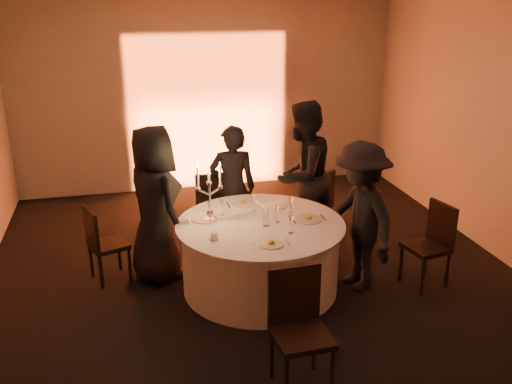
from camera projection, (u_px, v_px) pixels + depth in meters
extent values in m
plane|color=black|center=(260.00, 287.00, 6.31)|extent=(7.00, 7.00, 0.00)
plane|color=silver|center=(261.00, 2.00, 5.28)|extent=(7.00, 7.00, 0.00)
plane|color=#B1ACA4|center=(207.00, 96.00, 8.99)|extent=(7.00, 0.00, 7.00)
plane|color=#B1ACA4|center=(446.00, 369.00, 2.59)|extent=(7.00, 0.00, 7.00)
cube|color=black|center=(213.00, 188.00, 9.21)|extent=(0.25, 0.12, 0.10)
cylinder|color=black|center=(260.00, 286.00, 6.30)|extent=(0.60, 0.60, 0.03)
cylinder|color=black|center=(260.00, 257.00, 6.18)|extent=(0.20, 0.20, 0.75)
cylinder|color=white|center=(260.00, 257.00, 6.18)|extent=(1.68, 1.68, 0.75)
cylinder|color=white|center=(260.00, 224.00, 6.05)|extent=(1.80, 1.80, 0.02)
cube|color=black|center=(109.00, 245.00, 6.34)|extent=(0.49, 0.49, 0.05)
cube|color=black|center=(91.00, 229.00, 6.17)|extent=(0.17, 0.38, 0.44)
cylinder|color=black|center=(130.00, 264.00, 6.37)|extent=(0.04, 0.04, 0.41)
cylinder|color=black|center=(119.00, 253.00, 6.63)|extent=(0.04, 0.04, 0.41)
cylinder|color=black|center=(101.00, 272.00, 6.20)|extent=(0.04, 0.04, 0.41)
cylinder|color=black|center=(91.00, 260.00, 6.46)|extent=(0.04, 0.04, 0.41)
cube|color=black|center=(211.00, 203.00, 7.58)|extent=(0.44, 0.44, 0.05)
cube|color=black|center=(210.00, 191.00, 7.33)|extent=(0.38, 0.10, 0.44)
cylinder|color=black|center=(223.00, 213.00, 7.81)|extent=(0.04, 0.04, 0.41)
cylinder|color=black|center=(199.00, 213.00, 7.79)|extent=(0.04, 0.04, 0.41)
cylinder|color=black|center=(224.00, 222.00, 7.50)|extent=(0.04, 0.04, 0.41)
cylinder|color=black|center=(199.00, 223.00, 7.48)|extent=(0.04, 0.04, 0.41)
cube|color=black|center=(313.00, 205.00, 7.44)|extent=(0.56, 0.56, 0.05)
cube|color=black|center=(326.00, 190.00, 7.25)|extent=(0.33, 0.29, 0.46)
cylinder|color=black|center=(308.00, 214.00, 7.74)|extent=(0.04, 0.04, 0.43)
cylinder|color=black|center=(295.00, 222.00, 7.48)|extent=(0.04, 0.04, 0.43)
cylinder|color=black|center=(330.00, 220.00, 7.55)|extent=(0.04, 0.04, 0.43)
cylinder|color=black|center=(317.00, 228.00, 7.29)|extent=(0.04, 0.04, 0.43)
cube|color=black|center=(426.00, 248.00, 6.21)|extent=(0.48, 0.48, 0.05)
cube|color=black|center=(442.00, 224.00, 6.20)|extent=(0.12, 0.41, 0.47)
cylinder|color=black|center=(401.00, 263.00, 6.37)|extent=(0.04, 0.04, 0.44)
cylinder|color=black|center=(422.00, 277.00, 6.07)|extent=(0.04, 0.04, 0.44)
cylinder|color=black|center=(426.00, 257.00, 6.51)|extent=(0.04, 0.04, 0.44)
cylinder|color=black|center=(447.00, 270.00, 6.21)|extent=(0.04, 0.04, 0.44)
cube|color=black|center=(302.00, 337.00, 4.57)|extent=(0.47, 0.47, 0.05)
cube|color=black|center=(294.00, 294.00, 4.66)|extent=(0.45, 0.06, 0.51)
cylinder|color=black|center=(286.00, 382.00, 4.43)|extent=(0.04, 0.04, 0.48)
cylinder|color=black|center=(332.00, 373.00, 4.53)|extent=(0.04, 0.04, 0.48)
cylinder|color=black|center=(272.00, 353.00, 4.78)|extent=(0.04, 0.04, 0.48)
cylinder|color=black|center=(314.00, 345.00, 4.88)|extent=(0.04, 0.04, 0.48)
imported|color=black|center=(155.00, 205.00, 6.24)|extent=(0.88, 1.02, 1.77)
imported|color=black|center=(233.00, 189.00, 6.98)|extent=(0.61, 0.43, 1.59)
imported|color=black|center=(302.00, 175.00, 7.05)|extent=(1.14, 1.11, 1.86)
imported|color=black|center=(360.00, 217.00, 6.06)|extent=(0.81, 1.16, 1.65)
cylinder|color=white|center=(205.00, 218.00, 6.14)|extent=(0.29, 0.29, 0.01)
cube|color=silver|center=(189.00, 220.00, 6.11)|extent=(0.01, 0.17, 0.01)
cube|color=silver|center=(220.00, 217.00, 6.18)|extent=(0.02, 0.17, 0.01)
cylinder|color=white|center=(243.00, 204.00, 6.55)|extent=(0.26, 0.26, 0.01)
cube|color=silver|center=(228.00, 205.00, 6.52)|extent=(0.02, 0.17, 0.01)
cube|color=silver|center=(257.00, 203.00, 6.59)|extent=(0.02, 0.17, 0.01)
sphere|color=gold|center=(243.00, 200.00, 6.54)|extent=(0.07, 0.07, 0.07)
cylinder|color=white|center=(277.00, 206.00, 6.50)|extent=(0.25, 0.25, 0.01)
cube|color=silver|center=(263.00, 207.00, 6.46)|extent=(0.02, 0.17, 0.01)
cube|color=silver|center=(291.00, 204.00, 6.54)|extent=(0.02, 0.17, 0.01)
cylinder|color=white|center=(308.00, 219.00, 6.12)|extent=(0.29, 0.29, 0.01)
cube|color=silver|center=(293.00, 221.00, 6.09)|extent=(0.02, 0.17, 0.01)
cube|color=silver|center=(323.00, 218.00, 6.16)|extent=(0.01, 0.17, 0.01)
sphere|color=gold|center=(309.00, 216.00, 6.11)|extent=(0.07, 0.07, 0.07)
cylinder|color=white|center=(271.00, 244.00, 5.53)|extent=(0.24, 0.24, 0.01)
cube|color=silver|center=(254.00, 246.00, 5.50)|extent=(0.02, 0.17, 0.01)
cube|color=silver|center=(288.00, 243.00, 5.57)|extent=(0.02, 0.17, 0.01)
sphere|color=gold|center=(271.00, 240.00, 5.52)|extent=(0.07, 0.07, 0.07)
cylinder|color=white|center=(214.00, 238.00, 5.67)|extent=(0.11, 0.11, 0.01)
cylinder|color=white|center=(214.00, 235.00, 5.66)|extent=(0.07, 0.07, 0.06)
cylinder|color=silver|center=(210.00, 219.00, 6.12)|extent=(0.14, 0.14, 0.02)
sphere|color=silver|center=(210.00, 213.00, 6.10)|extent=(0.08, 0.08, 0.08)
cylinder|color=silver|center=(210.00, 201.00, 6.05)|extent=(0.03, 0.03, 0.37)
cylinder|color=silver|center=(209.00, 183.00, 5.98)|extent=(0.06, 0.06, 0.03)
cylinder|color=silver|center=(209.00, 172.00, 5.94)|extent=(0.02, 0.02, 0.24)
cone|color=#F99E2C|center=(208.00, 159.00, 5.89)|extent=(0.02, 0.02, 0.04)
cylinder|color=silver|center=(204.00, 192.00, 6.00)|extent=(0.13, 0.02, 0.09)
cylinder|color=silver|center=(198.00, 189.00, 5.97)|extent=(0.06, 0.06, 0.03)
cylinder|color=silver|center=(198.00, 178.00, 5.93)|extent=(0.02, 0.02, 0.24)
cone|color=#F99E2C|center=(197.00, 165.00, 5.88)|extent=(0.02, 0.02, 0.04)
cylinder|color=silver|center=(215.00, 191.00, 6.02)|extent=(0.13, 0.02, 0.09)
cylinder|color=silver|center=(220.00, 187.00, 6.02)|extent=(0.06, 0.06, 0.03)
cylinder|color=silver|center=(220.00, 176.00, 5.98)|extent=(0.02, 0.02, 0.24)
cone|color=#F99E2C|center=(220.00, 163.00, 5.93)|extent=(0.02, 0.02, 0.04)
cylinder|color=silver|center=(277.00, 222.00, 6.06)|extent=(0.06, 0.06, 0.01)
cylinder|color=silver|center=(277.00, 218.00, 6.04)|extent=(0.01, 0.01, 0.10)
cone|color=silver|center=(278.00, 210.00, 6.01)|extent=(0.07, 0.07, 0.09)
cylinder|color=silver|center=(291.00, 213.00, 6.31)|extent=(0.06, 0.06, 0.01)
cylinder|color=silver|center=(291.00, 208.00, 6.29)|extent=(0.01, 0.01, 0.10)
cone|color=silver|center=(291.00, 201.00, 6.26)|extent=(0.07, 0.07, 0.09)
cylinder|color=silver|center=(222.00, 214.00, 6.26)|extent=(0.06, 0.06, 0.01)
cylinder|color=silver|center=(222.00, 210.00, 6.25)|extent=(0.01, 0.01, 0.10)
cone|color=silver|center=(222.00, 202.00, 6.22)|extent=(0.07, 0.07, 0.09)
cylinder|color=silver|center=(254.00, 211.00, 6.37)|extent=(0.06, 0.06, 0.01)
cylinder|color=silver|center=(254.00, 206.00, 6.35)|extent=(0.01, 0.01, 0.10)
cone|color=silver|center=(254.00, 199.00, 6.32)|extent=(0.07, 0.07, 0.09)
cylinder|color=silver|center=(291.00, 220.00, 6.11)|extent=(0.06, 0.06, 0.01)
cylinder|color=silver|center=(292.00, 216.00, 6.09)|extent=(0.01, 0.01, 0.10)
cone|color=silver|center=(292.00, 208.00, 6.06)|extent=(0.07, 0.07, 0.09)
cylinder|color=silver|center=(291.00, 233.00, 5.80)|extent=(0.06, 0.06, 0.01)
cylinder|color=silver|center=(291.00, 228.00, 5.78)|extent=(0.01, 0.01, 0.10)
cone|color=silver|center=(291.00, 220.00, 5.75)|extent=(0.07, 0.07, 0.09)
cylinder|color=silver|center=(266.00, 212.00, 6.21)|extent=(0.07, 0.07, 0.09)
cylinder|color=silver|center=(266.00, 222.00, 5.96)|extent=(0.07, 0.07, 0.09)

